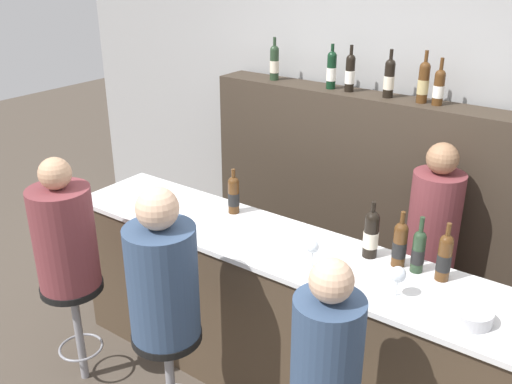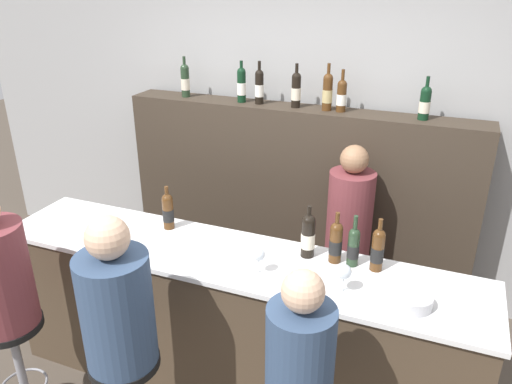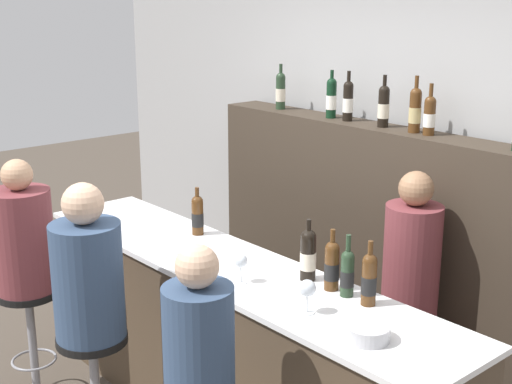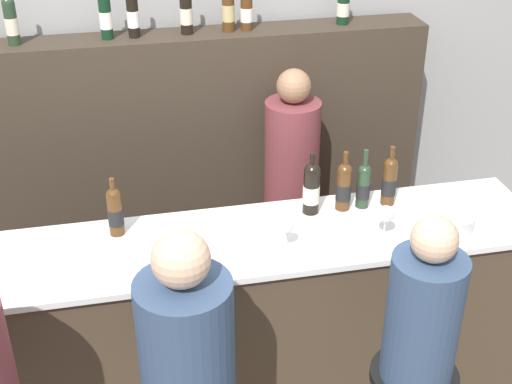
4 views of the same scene
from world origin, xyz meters
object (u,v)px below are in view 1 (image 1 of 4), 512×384
(guest_seated_middle, at_px, (162,275))
(guest_seated_right, at_px, (327,351))
(wine_bottle_counter_1, at_px, (371,234))
(bar_stool_left, at_px, (75,305))
(bar_stool_middle, at_px, (168,356))
(wine_bottle_backbar_1, at_px, (331,70))
(wine_bottle_backbar_3, at_px, (389,78))
(wine_bottle_counter_2, at_px, (400,244))
(wine_bottle_backbar_0, at_px, (274,62))
(wine_bottle_counter_0, at_px, (234,194))
(wine_bottle_counter_3, at_px, (418,251))
(wine_glass_0, at_px, (313,248))
(wine_bottle_backbar_5, at_px, (439,87))
(wine_bottle_backbar_2, at_px, (350,72))
(metal_bowl, at_px, (471,316))
(wine_bottle_counter_4, at_px, (445,257))
(guest_seated_left, at_px, (64,234))
(wine_bottle_backbar_4, at_px, (423,82))
(bartender, at_px, (429,259))
(wine_glass_1, at_px, (398,276))

(guest_seated_middle, relative_size, guest_seated_right, 1.08)
(wine_bottle_counter_1, xyz_separation_m, bar_stool_left, (-1.49, -0.84, -0.59))
(bar_stool_middle, bearing_deg, wine_bottle_backbar_1, 94.94)
(wine_bottle_backbar_3, relative_size, bar_stool_middle, 0.46)
(wine_bottle_counter_2, height_order, wine_bottle_backbar_0, wine_bottle_backbar_0)
(wine_bottle_counter_2, xyz_separation_m, wine_bottle_backbar_0, (-1.53, 1.08, 0.59))
(wine_bottle_counter_0, height_order, bar_stool_middle, wine_bottle_counter_0)
(wine_bottle_counter_0, height_order, wine_bottle_counter_3, wine_bottle_counter_3)
(wine_bottle_counter_2, relative_size, guest_seated_middle, 0.38)
(wine_bottle_backbar_1, bearing_deg, wine_glass_0, -63.26)
(wine_bottle_backbar_5, height_order, bar_stool_middle, wine_bottle_backbar_5)
(wine_bottle_backbar_2, xyz_separation_m, metal_bowl, (1.35, -1.35, -0.69))
(wine_bottle_counter_1, height_order, bar_stool_left, wine_bottle_counter_1)
(wine_bottle_counter_0, xyz_separation_m, bar_stool_left, (-0.56, -0.84, -0.58))
(wine_bottle_backbar_3, height_order, guest_seated_right, wine_bottle_backbar_3)
(wine_bottle_counter_2, height_order, wine_bottle_counter_3, wine_bottle_counter_2)
(guest_seated_right, bearing_deg, guest_seated_middle, 180.00)
(metal_bowl, bearing_deg, wine_bottle_counter_4, 130.03)
(wine_glass_0, relative_size, guest_seated_left, 0.19)
(guest_seated_middle, bearing_deg, guest_seated_right, -0.00)
(guest_seated_left, bearing_deg, metal_bowl, 15.20)
(wine_bottle_counter_0, height_order, bar_stool_left, wine_bottle_counter_0)
(wine_bottle_counter_2, relative_size, wine_bottle_backbar_5, 1.02)
(wine_bottle_backbar_0, bearing_deg, wine_bottle_backbar_3, 0.00)
(wine_bottle_backbar_1, relative_size, wine_bottle_backbar_4, 0.94)
(guest_seated_left, distance_m, guest_seated_middle, 0.78)
(wine_bottle_counter_1, xyz_separation_m, wine_bottle_counter_2, (0.16, 0.00, -0.01))
(metal_bowl, xyz_separation_m, bartender, (-0.52, 1.00, -0.36))
(wine_bottle_counter_3, bearing_deg, wine_bottle_backbar_5, 108.29)
(wine_glass_1, bearing_deg, metal_bowl, 0.99)
(wine_bottle_counter_1, height_order, wine_bottle_backbar_4, wine_bottle_backbar_4)
(wine_bottle_counter_3, bearing_deg, guest_seated_middle, -139.06)
(wine_bottle_counter_2, xyz_separation_m, wine_bottle_backbar_5, (-0.26, 1.08, 0.58))
(wine_bottle_counter_0, distance_m, metal_bowl, 1.57)
(bartender, bearing_deg, wine_bottle_counter_3, -77.26)
(wine_bottle_counter_1, relative_size, wine_bottle_backbar_5, 1.05)
(wine_bottle_backbar_4, relative_size, bar_stool_left, 0.49)
(wine_bottle_backbar_0, relative_size, bartender, 0.22)
(bar_stool_left, bearing_deg, guest_seated_left, 14.04)
(wine_bottle_backbar_1, bearing_deg, wine_bottle_counter_4, -40.38)
(metal_bowl, height_order, guest_seated_middle, guest_seated_middle)
(wine_bottle_counter_4, relative_size, wine_bottle_backbar_5, 1.03)
(bar_stool_left, bearing_deg, guest_seated_right, 0.00)
(wine_bottle_counter_3, xyz_separation_m, wine_bottle_counter_4, (0.13, 0.00, 0.01))
(wine_bottle_backbar_1, relative_size, wine_glass_0, 2.13)
(wine_bottle_backbar_1, height_order, metal_bowl, wine_bottle_backbar_1)
(wine_bottle_counter_0, distance_m, bartender, 1.33)
(wine_bottle_backbar_5, bearing_deg, wine_bottle_backbar_1, 180.00)
(guest_seated_middle, bearing_deg, wine_bottle_counter_2, 44.04)
(wine_bottle_backbar_5, relative_size, bartender, 0.21)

